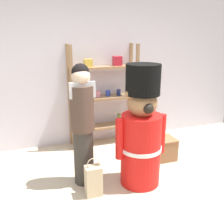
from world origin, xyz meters
TOP-DOWN VIEW (x-y plane):
  - ground_plane at (0.00, 0.00)m, footprint 6.40×6.40m
  - back_wall at (0.00, 2.20)m, footprint 6.40×0.12m
  - merchandise_shelf at (0.34, 1.98)m, footprint 1.20×0.35m
  - teddy_bear_guard at (0.41, 0.54)m, footprint 0.70×0.54m
  - person_shopper at (-0.30, 0.79)m, footprint 0.32×0.31m
  - shopping_bag at (-0.26, 0.46)m, footprint 0.20×0.16m
  - display_crate at (1.06, 1.05)m, footprint 0.35×0.35m

SIDE VIEW (x-z plane):
  - ground_plane at x=0.00m, z-range 0.00..0.00m
  - display_crate at x=1.06m, z-range 0.00..0.35m
  - shopping_bag at x=-0.26m, z-range -0.05..0.45m
  - teddy_bear_guard at x=0.41m, z-range -0.07..1.54m
  - person_shopper at x=-0.30m, z-range 0.06..1.67m
  - merchandise_shelf at x=0.34m, z-range 0.01..1.79m
  - back_wall at x=0.00m, z-range 0.00..2.60m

